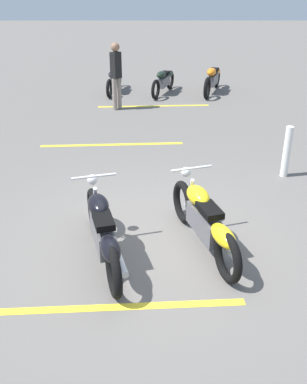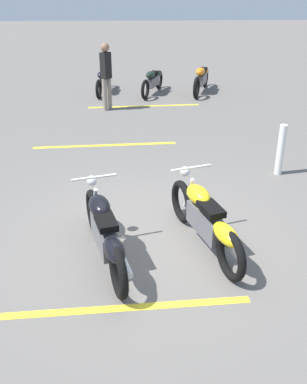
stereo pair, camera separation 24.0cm
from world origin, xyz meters
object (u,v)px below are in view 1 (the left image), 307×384
at_px(motorcycle_dark_foreground, 103,232).
at_px(bystander_near_row, 116,73).
at_px(motorcycle_row_far_left, 213,78).
at_px(motorcycle_row_center, 114,80).
at_px(motorcycle_bright_foreground, 205,221).
at_px(bollard_post, 287,152).
at_px(motorcycle_row_left, 164,81).

relative_size(motorcycle_dark_foreground, bystander_near_row, 1.20).
height_order(motorcycle_row_far_left, motorcycle_row_center, motorcycle_row_far_left).
height_order(motorcycle_dark_foreground, motorcycle_row_center, motorcycle_dark_foreground).
height_order(motorcycle_bright_foreground, motorcycle_row_center, motorcycle_bright_foreground).
bearing_deg(motorcycle_row_far_left, bollard_post, 23.80).
relative_size(motorcycle_row_left, motorcycle_row_center, 0.99).
relative_size(motorcycle_bright_foreground, motorcycle_row_left, 1.14).
relative_size(bystander_near_row, bollard_post, 1.83).
distance_m(motorcycle_row_center, bystander_near_row, 2.02).
distance_m(motorcycle_bright_foreground, bollard_post, 3.07).
relative_size(motorcycle_row_far_left, bollard_post, 2.13).
bearing_deg(bollard_post, motorcycle_bright_foreground, 144.50).
bearing_deg(bollard_post, motorcycle_row_left, 19.19).
bearing_deg(motorcycle_dark_foreground, bystander_near_row, -12.77).
relative_size(motorcycle_bright_foreground, motorcycle_row_center, 1.13).
height_order(motorcycle_row_far_left, bystander_near_row, bystander_near_row).
bearing_deg(motorcycle_bright_foreground, bystander_near_row, -3.83).
height_order(motorcycle_row_center, bollard_post, bollard_post).
height_order(motorcycle_row_center, bystander_near_row, bystander_near_row).
relative_size(motorcycle_row_center, bystander_near_row, 1.05).
xyz_separation_m(motorcycle_bright_foreground, motorcycle_row_center, (8.93, 1.96, -0.07)).
bearing_deg(motorcycle_row_far_left, bystander_near_row, -38.96).
distance_m(motorcycle_row_left, bystander_near_row, 2.28).
xyz_separation_m(motorcycle_bright_foreground, motorcycle_dark_foreground, (-0.28, 1.38, 0.00)).
distance_m(motorcycle_row_left, bollard_post, 6.63).
height_order(motorcycle_dark_foreground, motorcycle_row_left, motorcycle_dark_foreground).
height_order(motorcycle_bright_foreground, motorcycle_row_far_left, motorcycle_bright_foreground).
relative_size(motorcycle_row_far_left, motorcycle_row_left, 1.11).
distance_m(motorcycle_dark_foreground, motorcycle_row_far_left, 9.51).
height_order(motorcycle_row_far_left, motorcycle_row_left, motorcycle_row_far_left).
xyz_separation_m(motorcycle_dark_foreground, bystander_near_row, (7.30, 0.35, 0.55)).
relative_size(motorcycle_dark_foreground, bollard_post, 2.21).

